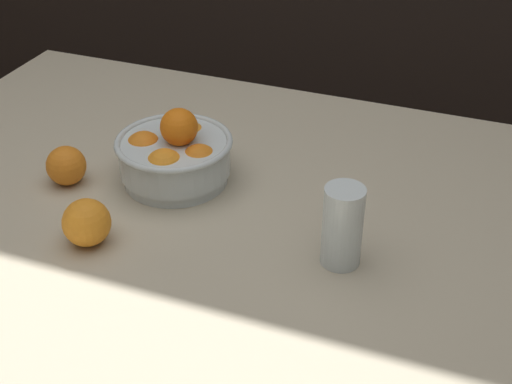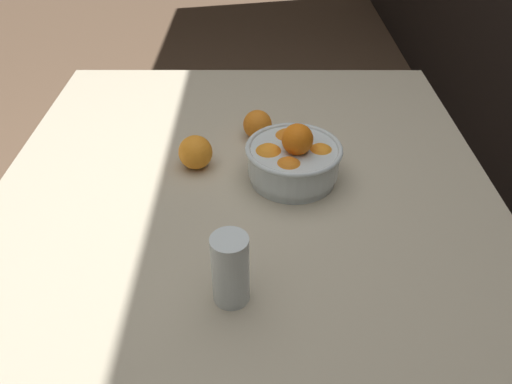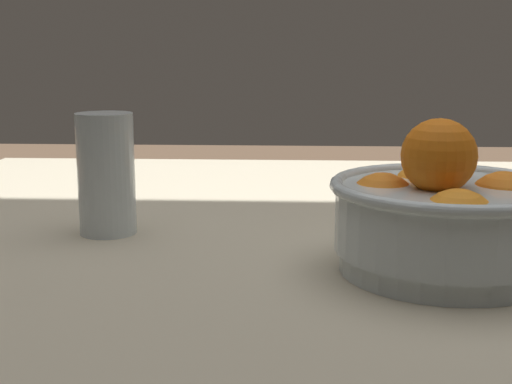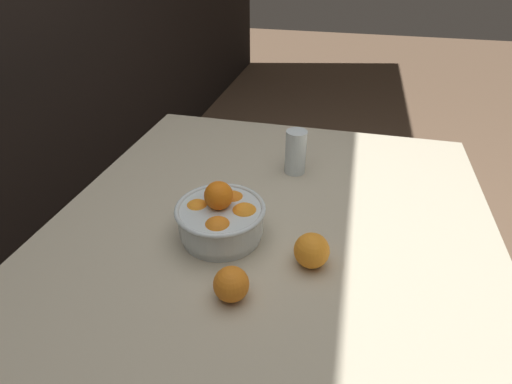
{
  "view_description": "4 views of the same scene",
  "coord_description": "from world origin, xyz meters",
  "px_view_note": "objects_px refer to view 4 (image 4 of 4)",
  "views": [
    {
      "loc": [
        0.51,
        -0.92,
        1.45
      ],
      "look_at": [
        0.14,
        0.06,
        0.76
      ],
      "focal_mm": 50.0,
      "sensor_mm": 36.0,
      "label": 1
    },
    {
      "loc": [
        0.91,
        0.03,
        1.41
      ],
      "look_at": [
        0.1,
        0.03,
        0.79
      ],
      "focal_mm": 35.0,
      "sensor_mm": 36.0,
      "label": 2
    },
    {
      "loc": [
        0.1,
        0.78,
        0.93
      ],
      "look_at": [
        0.14,
        0.03,
        0.77
      ],
      "focal_mm": 50.0,
      "sensor_mm": 36.0,
      "label": 3
    },
    {
      "loc": [
        -0.79,
        -0.16,
        1.36
      ],
      "look_at": [
        0.1,
        0.06,
        0.76
      ],
      "focal_mm": 28.0,
      "sensor_mm": 36.0,
      "label": 4
    }
  ],
  "objects_px": {
    "fruit_bowl": "(222,218)",
    "orange_loose_front": "(231,284)",
    "orange_loose_near_bowl": "(312,250)",
    "juice_glass": "(296,154)"
  },
  "relations": [
    {
      "from": "fruit_bowl",
      "to": "juice_glass",
      "type": "height_order",
      "value": "fruit_bowl"
    },
    {
      "from": "fruit_bowl",
      "to": "orange_loose_front",
      "type": "bearing_deg",
      "value": -156.95
    },
    {
      "from": "fruit_bowl",
      "to": "juice_glass",
      "type": "xyz_separation_m",
      "value": [
        0.36,
        -0.13,
        0.01
      ]
    },
    {
      "from": "orange_loose_near_bowl",
      "to": "fruit_bowl",
      "type": "bearing_deg",
      "value": 77.52
    },
    {
      "from": "fruit_bowl",
      "to": "orange_loose_front",
      "type": "distance_m",
      "value": 0.21
    },
    {
      "from": "fruit_bowl",
      "to": "orange_loose_near_bowl",
      "type": "xyz_separation_m",
      "value": [
        -0.05,
        -0.23,
        -0.01
      ]
    },
    {
      "from": "orange_loose_near_bowl",
      "to": "orange_loose_front",
      "type": "distance_m",
      "value": 0.2
    },
    {
      "from": "fruit_bowl",
      "to": "juice_glass",
      "type": "distance_m",
      "value": 0.38
    },
    {
      "from": "orange_loose_near_bowl",
      "to": "orange_loose_front",
      "type": "bearing_deg",
      "value": 132.98
    },
    {
      "from": "juice_glass",
      "to": "orange_loose_front",
      "type": "distance_m",
      "value": 0.55
    }
  ]
}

